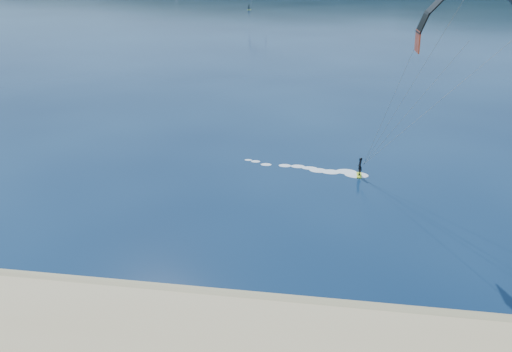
% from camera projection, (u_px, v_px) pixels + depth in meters
% --- Properties ---
extents(wet_sand, '(220.00, 2.50, 0.10)m').
position_uv_depth(wet_sand, '(191.00, 301.00, 25.96)').
color(wet_sand, '#967F57').
rests_on(wet_sand, ground).
extents(kitesurfer_near, '(19.95, 8.09, 14.05)m').
position_uv_depth(kitesurfer_near, '(460.00, 48.00, 32.16)').
color(kitesurfer_near, '#CEE61B').
rests_on(kitesurfer_near, ground).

